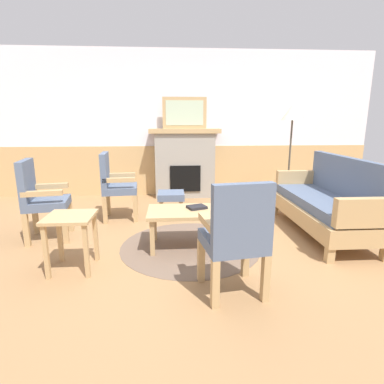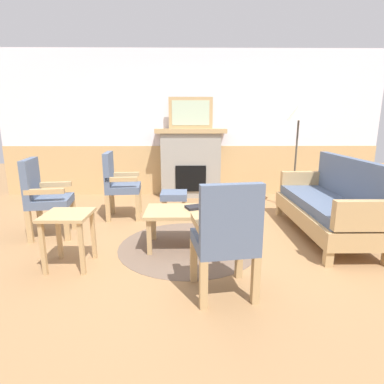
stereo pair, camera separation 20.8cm
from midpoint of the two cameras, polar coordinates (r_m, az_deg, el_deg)
ground_plane at (r=3.67m, az=1.71°, el=-9.66°), size 14.00×14.00×0.00m
wall_back at (r=5.98m, az=0.75°, el=12.10°), size 7.20×0.14×2.70m
fireplace at (r=5.78m, az=0.80°, el=5.52°), size 1.30×0.44×1.28m
framed_picture at (r=5.73m, az=0.83°, el=14.54°), size 0.80×0.04×0.56m
couch at (r=4.22m, az=25.44°, el=-2.23°), size 0.70×1.80×0.98m
coffee_table at (r=3.48m, az=0.99°, el=-4.22°), size 0.96×0.56×0.44m
round_rug at (r=3.61m, az=0.96°, el=-10.03°), size 1.61×1.61×0.01m
book_on_table at (r=3.51m, az=2.27°, el=-2.86°), size 0.25×0.22×0.03m
footstool at (r=4.69m, az=-2.11°, el=-0.90°), size 0.40×0.40×0.36m
armchair_near_fireplace at (r=4.13m, az=-24.67°, el=-0.42°), size 0.55×0.55×0.98m
armchair_by_window_left at (r=4.61m, az=-12.33°, el=1.79°), size 0.52×0.52×0.98m
armchair_front_left at (r=2.48m, az=8.82°, el=-7.93°), size 0.55×0.55×0.98m
side_table at (r=3.19m, az=-20.41°, el=-5.75°), size 0.44×0.44×0.55m
floor_lamp_by_couch at (r=5.25m, az=20.40°, el=12.67°), size 0.36×0.36×1.68m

